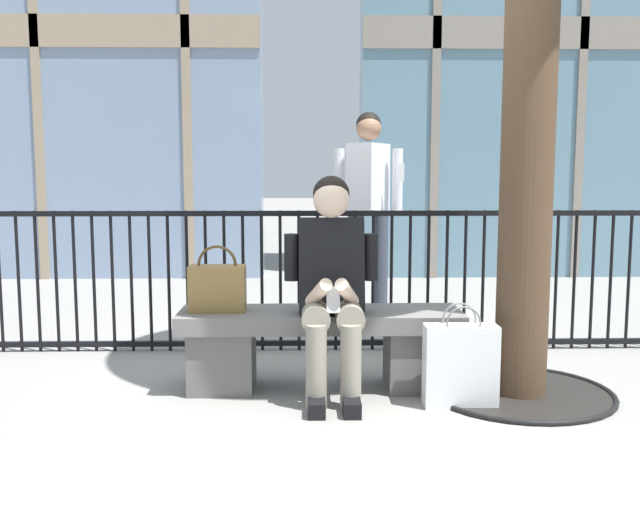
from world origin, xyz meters
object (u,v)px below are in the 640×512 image
object	(u,v)px
stone_bench	(320,341)
handbag_on_bench	(217,287)
seated_person_with_phone	(332,279)
shopping_bag	(460,365)
bystander_at_railing	(368,201)

from	to	relation	value
stone_bench	handbag_on_bench	bearing A→B (deg)	-179.01
seated_person_with_phone	handbag_on_bench	world-z (taller)	seated_person_with_phone
shopping_bag	bystander_at_railing	world-z (taller)	bystander_at_railing
handbag_on_bench	bystander_at_railing	world-z (taller)	bystander_at_railing
shopping_bag	bystander_at_railing	distance (m)	2.25
bystander_at_railing	seated_person_with_phone	bearing A→B (deg)	-101.09
stone_bench	seated_person_with_phone	xyz separation A→B (m)	(0.06, -0.13, 0.38)
stone_bench	shopping_bag	world-z (taller)	shopping_bag
seated_person_with_phone	shopping_bag	bearing A→B (deg)	-17.54
stone_bench	bystander_at_railing	world-z (taller)	bystander_at_railing
seated_person_with_phone	bystander_at_railing	bearing A→B (deg)	78.91
stone_bench	seated_person_with_phone	size ratio (longest dim) A/B	1.32
stone_bench	bystander_at_railing	distance (m)	1.95
stone_bench	handbag_on_bench	xyz separation A→B (m)	(-0.58, -0.01, 0.32)
stone_bench	handbag_on_bench	world-z (taller)	handbag_on_bench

